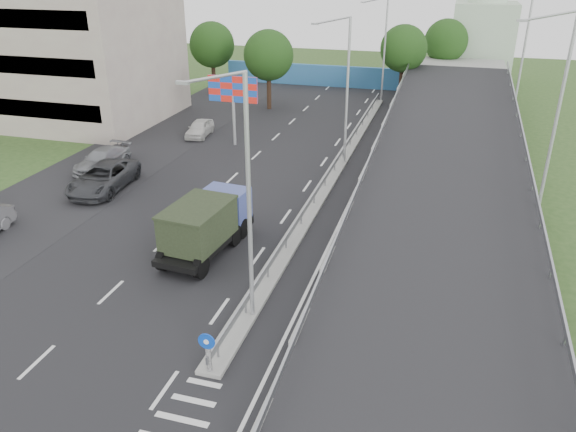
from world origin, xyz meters
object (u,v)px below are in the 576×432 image
at_px(lamp_post_mid, 345,84).
at_px(parked_car_c, 103,178).
at_px(lamp_post_near, 244,189).
at_px(billboard, 233,93).
at_px(parked_car_e, 200,128).
at_px(sign_bollard, 208,352).
at_px(lamp_post_far, 383,44).
at_px(parked_car_d, 102,159).
at_px(church, 483,36).
at_px(dump_truck, 207,223).

bearing_deg(lamp_post_mid, parked_car_c, -146.27).
bearing_deg(lamp_post_near, billboard, 112.49).
height_order(lamp_post_mid, parked_car_e, lamp_post_mid).
height_order(sign_bollard, parked_car_e, sign_bollard).
bearing_deg(lamp_post_far, billboard, -116.84).
distance_m(billboard, parked_car_d, 11.09).
xyz_separation_m(parked_car_c, parked_car_d, (-2.28, 3.36, -0.11)).
height_order(billboard, parked_car_d, billboard).
height_order(billboard, parked_car_e, billboard).
bearing_deg(lamp_post_near, parked_car_c, 142.09).
distance_m(sign_bollard, lamp_post_near, 6.12).
height_order(lamp_post_near, parked_car_e, lamp_post_near).
distance_m(church, billboard, 37.23).
relative_size(sign_bollard, parked_car_e, 0.42).
bearing_deg(sign_bollard, billboard, 109.21).
bearing_deg(parked_car_c, parked_car_e, 81.17).
relative_size(lamp_post_mid, parked_car_e, 2.53).
xyz_separation_m(lamp_post_mid, dump_truck, (-4.01, -15.02, -4.24)).
bearing_deg(church, billboard, -120.70).
bearing_deg(lamp_post_mid, dump_truck, -104.94).
xyz_separation_m(sign_bollard, lamp_post_mid, (0.11, 23.83, 4.77)).
distance_m(sign_bollard, parked_car_e, 30.18).
bearing_deg(church, lamp_post_mid, -106.22).
relative_size(church, parked_car_c, 2.29).
xyz_separation_m(parked_car_d, parked_car_e, (3.25, 9.39, -0.05)).
xyz_separation_m(billboard, parked_car_e, (-3.75, 1.52, -3.51)).
relative_size(dump_truck, parked_car_c, 1.10).
distance_m(lamp_post_mid, parked_car_c, 17.35).
bearing_deg(sign_bollard, dump_truck, 113.87).
distance_m(church, parked_car_d, 47.82).
distance_m(lamp_post_mid, parked_car_e, 14.29).
xyz_separation_m(lamp_post_far, parked_car_e, (-12.86, -16.48, -5.13)).
distance_m(lamp_post_near, billboard, 23.87).
height_order(parked_car_c, parked_car_d, parked_car_c).
bearing_deg(parked_car_e, parked_car_d, -115.14).
height_order(lamp_post_near, church, church).
xyz_separation_m(lamp_post_near, lamp_post_far, (0.00, 40.00, 0.00)).
relative_size(lamp_post_near, parked_car_d, 2.01).
distance_m(lamp_post_far, billboard, 20.24).
relative_size(lamp_post_mid, dump_truck, 1.52).
bearing_deg(dump_truck, lamp_post_mid, 80.35).
height_order(church, billboard, church).
bearing_deg(billboard, parked_car_d, -131.64).
bearing_deg(church, lamp_post_far, -125.24).
relative_size(parked_car_c, parked_car_e, 1.51).
bearing_deg(billboard, lamp_post_far, 63.16).
xyz_separation_m(lamp_post_far, dump_truck, (-4.01, -35.02, -4.24)).
bearing_deg(parked_car_e, lamp_post_far, 45.95).
relative_size(billboard, dump_truck, 0.83).
bearing_deg(parked_car_d, lamp_post_mid, 23.55).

